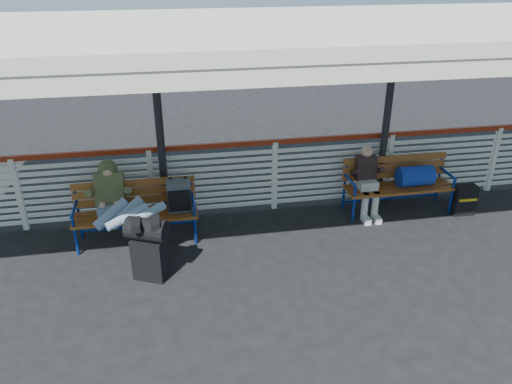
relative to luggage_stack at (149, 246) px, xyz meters
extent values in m
plane|color=black|center=(2.04, -0.24, -0.48)|extent=(60.00, 60.00, 0.00)
cube|color=silver|center=(2.04, 1.66, 0.12)|extent=(12.00, 0.04, 1.04)
cube|color=maroon|center=(2.04, 1.66, 0.72)|extent=(12.00, 0.06, 0.08)
cube|color=silver|center=(2.04, 0.66, 2.60)|extent=(12.60, 3.60, 0.16)
cube|color=silver|center=(2.04, -1.09, 2.47)|extent=(12.60, 0.06, 0.30)
cylinder|color=black|center=(0.24, 1.51, 1.02)|extent=(0.12, 0.12, 3.00)
cylinder|color=black|center=(3.84, 1.51, 1.02)|extent=(0.12, 0.12, 3.00)
cube|color=black|center=(0.00, 0.00, -0.19)|extent=(0.50, 0.41, 0.59)
cylinder|color=black|center=(0.00, 0.00, 0.25)|extent=(0.61, 0.50, 0.30)
cube|color=brown|center=(-0.20, 0.95, -0.03)|extent=(1.80, 0.50, 0.04)
cube|color=brown|center=(-0.20, 1.21, 0.24)|extent=(1.80, 0.10, 0.40)
cylinder|color=#0E319B|center=(-1.05, 0.75, -0.26)|extent=(0.04, 0.04, 0.45)
cylinder|color=#0E319B|center=(0.65, 0.75, -0.26)|extent=(0.04, 0.04, 0.45)
cylinder|color=#0E319B|center=(-1.05, 1.22, -0.03)|extent=(0.04, 0.04, 0.90)
cylinder|color=#0E319B|center=(0.65, 1.22, -0.03)|extent=(0.04, 0.04, 0.90)
cube|color=#53565B|center=(0.45, 0.97, 0.23)|extent=(0.34, 0.22, 0.48)
cube|color=brown|center=(4.04, 1.16, -0.03)|extent=(1.80, 0.50, 0.04)
cube|color=brown|center=(4.04, 1.42, 0.24)|extent=(1.80, 0.10, 0.40)
cylinder|color=#0E319B|center=(3.19, 0.96, -0.26)|extent=(0.04, 0.04, 0.45)
cylinder|color=#0E319B|center=(4.89, 0.96, -0.26)|extent=(0.04, 0.04, 0.45)
cylinder|color=#0E319B|center=(3.19, 1.43, -0.03)|extent=(0.04, 0.04, 0.90)
cylinder|color=#0E319B|center=(4.89, 1.43, -0.03)|extent=(0.04, 0.04, 0.90)
cylinder|color=navy|center=(4.29, 1.16, 0.16)|extent=(0.58, 0.34, 0.34)
cube|color=#7E8CA9|center=(-0.55, 1.00, 0.06)|extent=(0.36, 0.26, 0.18)
cube|color=#424926|center=(-0.55, 1.20, 0.32)|extent=(0.42, 0.38, 0.53)
sphere|color=#424926|center=(-0.55, 1.30, 0.60)|extent=(0.28, 0.28, 0.28)
sphere|color=tan|center=(-0.55, 1.26, 0.59)|extent=(0.21, 0.21, 0.21)
cube|color=black|center=(-0.12, -0.06, 0.37)|extent=(0.11, 0.27, 0.10)
cube|color=black|center=(0.12, -0.06, 0.37)|extent=(0.11, 0.27, 0.10)
cube|color=beige|center=(3.49, 1.19, 0.05)|extent=(0.30, 0.24, 0.16)
cube|color=black|center=(3.49, 1.33, 0.30)|extent=(0.32, 0.23, 0.42)
sphere|color=tan|center=(3.49, 1.35, 0.57)|extent=(0.19, 0.19, 0.19)
cylinder|color=beige|center=(3.40, 1.01, -0.24)|extent=(0.11, 0.11, 0.46)
cylinder|color=beige|center=(3.58, 1.01, -0.24)|extent=(0.11, 0.11, 0.46)
cube|color=silver|center=(3.40, 0.91, -0.43)|extent=(0.10, 0.24, 0.10)
cube|color=silver|center=(3.58, 0.91, -0.43)|extent=(0.10, 0.24, 0.10)
cube|color=black|center=(5.09, 0.91, -0.23)|extent=(0.37, 0.22, 0.51)
cube|color=gold|center=(5.09, 0.80, -0.18)|extent=(0.31, 0.03, 0.04)
camera|label=1|loc=(0.39, -5.71, 3.50)|focal=35.00mm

